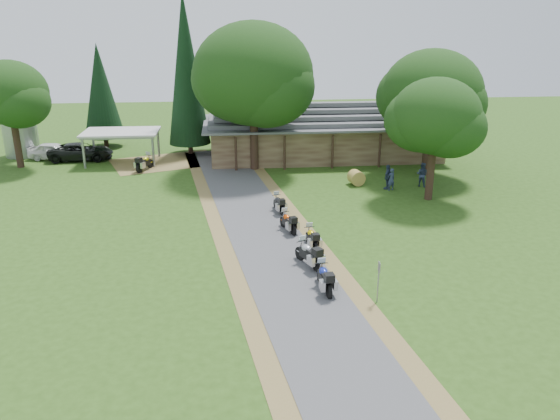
{
  "coord_description": "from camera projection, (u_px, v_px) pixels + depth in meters",
  "views": [
    {
      "loc": [
        -2.67,
        -24.08,
        11.86
      ],
      "look_at": [
        0.18,
        4.92,
        1.6
      ],
      "focal_mm": 35.0,
      "sensor_mm": 36.0,
      "label": 1
    }
  ],
  "objects": [
    {
      "name": "motorcycle_row_c",
      "position": [
        312.0,
        237.0,
        29.62
      ],
      "size": [
        0.82,
        1.91,
        1.26
      ],
      "primitive_type": null,
      "rotation": [
        0.0,
        0.0,
        1.69
      ],
      "color": "#C8AA00",
      "rests_on": "ground"
    },
    {
      "name": "silo",
      "position": [
        19.0,
        123.0,
        48.86
      ],
      "size": [
        3.26,
        3.26,
        6.03
      ],
      "primitive_type": "cylinder",
      "rotation": [
        0.0,
        0.0,
        -0.1
      ],
      "color": "gray",
      "rests_on": "ground"
    },
    {
      "name": "oak_silo",
      "position": [
        11.0,
        108.0,
        44.36
      ],
      "size": [
        6.13,
        6.13,
        10.0
      ],
      "primitive_type": null,
      "color": "#123810",
      "rests_on": "ground"
    },
    {
      "name": "car_white_sedan",
      "position": [
        54.0,
        149.0,
        48.21
      ],
      "size": [
        3.41,
        6.0,
        1.88
      ],
      "primitive_type": "imported",
      "rotation": [
        0.0,
        0.0,
        1.38
      ],
      "color": "white",
      "rests_on": "ground"
    },
    {
      "name": "person_b",
      "position": [
        422.0,
        172.0,
        40.41
      ],
      "size": [
        0.74,
        0.72,
        2.13
      ],
      "primitive_type": "imported",
      "rotation": [
        0.0,
        0.0,
        2.44
      ],
      "color": "#2E3B56",
      "rests_on": "ground"
    },
    {
      "name": "person_c",
      "position": [
        388.0,
        175.0,
        39.78
      ],
      "size": [
        0.72,
        0.75,
        2.15
      ],
      "primitive_type": "imported",
      "rotation": [
        0.0,
        0.0,
        4.07
      ],
      "color": "#2E3B56",
      "rests_on": "ground"
    },
    {
      "name": "driveway",
      "position": [
        269.0,
        243.0,
        30.5
      ],
      "size": [
        51.95,
        51.95,
        0.0
      ],
      "primitive_type": "plane",
      "rotation": [
        0.0,
        0.0,
        0.14
      ],
      "color": "#444447",
      "rests_on": "ground"
    },
    {
      "name": "oak_lodge_right",
      "position": [
        430.0,
        109.0,
        42.05
      ],
      "size": [
        7.69,
        7.69,
        10.52
      ],
      "primitive_type": null,
      "color": "#123810",
      "rests_on": "ground"
    },
    {
      "name": "hay_bale",
      "position": [
        356.0,
        178.0,
        40.97
      ],
      "size": [
        1.26,
        1.18,
        1.1
      ],
      "primitive_type": "cylinder",
      "rotation": [
        1.57,
        0.0,
        0.17
      ],
      "color": "#A38A3B",
      "rests_on": "ground"
    },
    {
      "name": "motorcycle_row_e",
      "position": [
        279.0,
        203.0,
        35.17
      ],
      "size": [
        0.92,
        1.88,
        1.23
      ],
      "primitive_type": null,
      "rotation": [
        0.0,
        0.0,
        1.76
      ],
      "color": "black",
      "rests_on": "ground"
    },
    {
      "name": "oak_lodge_left",
      "position": [
        253.0,
        93.0,
        43.37
      ],
      "size": [
        9.54,
        9.54,
        12.48
      ],
      "primitive_type": null,
      "color": "#123810",
      "rests_on": "ground"
    },
    {
      "name": "person_a",
      "position": [
        391.0,
        177.0,
        39.52
      ],
      "size": [
        0.66,
        0.57,
        1.93
      ],
      "primitive_type": "imported",
      "rotation": [
        0.0,
        0.0,
        3.53
      ],
      "color": "#2E3B56",
      "rests_on": "ground"
    },
    {
      "name": "sign_post",
      "position": [
        378.0,
        282.0,
        23.83
      ],
      "size": [
        0.35,
        0.06,
        1.94
      ],
      "primitive_type": null,
      "color": "gray",
      "rests_on": "ground"
    },
    {
      "name": "lodge",
      "position": [
        324.0,
        129.0,
        49.06
      ],
      "size": [
        21.4,
        9.4,
        4.9
      ],
      "primitive_type": null,
      "color": "brown",
      "rests_on": "ground"
    },
    {
      "name": "carport",
      "position": [
        122.0,
        147.0,
        47.15
      ],
      "size": [
        6.36,
        4.27,
        2.74
      ],
      "primitive_type": null,
      "rotation": [
        0.0,
        0.0,
        -0.01
      ],
      "color": "silver",
      "rests_on": "ground"
    },
    {
      "name": "cedar_near",
      "position": [
        186.0,
        75.0,
        48.28
      ],
      "size": [
        3.76,
        3.76,
        14.23
      ],
      "primitive_type": "cone",
      "color": "black",
      "rests_on": "ground"
    },
    {
      "name": "motorcycle_row_d",
      "position": [
        288.0,
        221.0,
        31.97
      ],
      "size": [
        1.15,
        1.95,
        1.27
      ],
      "primitive_type": null,
      "rotation": [
        0.0,
        0.0,
        1.88
      ],
      "color": "#C33F07",
      "rests_on": "ground"
    },
    {
      "name": "motorcycle_row_a",
      "position": [
        325.0,
        277.0,
        24.97
      ],
      "size": [
        0.83,
        2.04,
        1.36
      ],
      "primitive_type": null,
      "rotation": [
        0.0,
        0.0,
        1.66
      ],
      "color": "navy",
      "rests_on": "ground"
    },
    {
      "name": "car_dark_suv",
      "position": [
        80.0,
        147.0,
        47.95
      ],
      "size": [
        2.71,
        6.02,
        2.28
      ],
      "primitive_type": "imported",
      "rotation": [
        0.0,
        0.0,
        1.6
      ],
      "color": "black",
      "rests_on": "ground"
    },
    {
      "name": "oak_driveway",
      "position": [
        434.0,
        133.0,
        36.32
      ],
      "size": [
        5.96,
        5.96,
        9.32
      ],
      "primitive_type": null,
      "color": "#123810",
      "rests_on": "ground"
    },
    {
      "name": "ground",
      "position": [
        286.0,
        274.0,
        26.79
      ],
      "size": [
        120.0,
        120.0,
        0.0
      ],
      "primitive_type": "plane",
      "color": "#2A4A14",
      "rests_on": "ground"
    },
    {
      "name": "motorcycle_carport_a",
      "position": [
        145.0,
        162.0,
        44.79
      ],
      "size": [
        1.51,
        2.17,
        1.42
      ],
      "primitive_type": null,
      "rotation": [
        0.0,
        0.0,
        1.12
      ],
      "color": "yellow",
      "rests_on": "ground"
    },
    {
      "name": "cedar_far",
      "position": [
        101.0,
        96.0,
        51.77
      ],
      "size": [
        3.77,
        3.77,
        9.76
      ],
      "primitive_type": "cone",
      "color": "black",
      "rests_on": "ground"
    },
    {
      "name": "motorcycle_row_b",
      "position": [
        308.0,
        253.0,
        27.43
      ],
      "size": [
        1.46,
        2.18,
        1.43
      ],
      "primitive_type": null,
      "rotation": [
        0.0,
        0.0,
        1.99
      ],
      "color": "#A3A5AA",
      "rests_on": "ground"
    }
  ]
}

